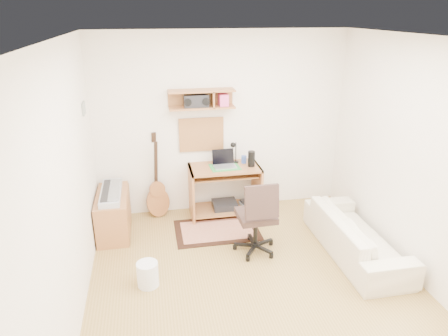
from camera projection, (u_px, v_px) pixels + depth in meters
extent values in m
cube|color=#A48244|center=(255.00, 286.00, 4.47)|extent=(3.60, 4.00, 0.01)
cube|color=white|center=(264.00, 38.00, 3.52)|extent=(3.60, 4.00, 0.01)
cube|color=white|center=(222.00, 124.00, 5.82)|extent=(3.60, 0.01, 2.60)
cube|color=white|center=(67.00, 191.00, 3.67)|extent=(0.01, 4.00, 2.60)
cube|color=white|center=(423.00, 164.00, 4.31)|extent=(0.01, 4.00, 2.60)
cube|color=#AC6C3C|center=(202.00, 99.00, 5.51)|extent=(0.90, 0.25, 0.26)
cube|color=tan|center=(201.00, 134.00, 5.80)|extent=(0.64, 0.03, 0.49)
cube|color=#4C8CBF|center=(84.00, 108.00, 4.89)|extent=(0.02, 0.20, 0.15)
cylinder|color=black|center=(251.00, 159.00, 5.75)|extent=(0.10, 0.10, 0.22)
cylinder|color=#3651A3|center=(244.00, 159.00, 5.89)|extent=(0.08, 0.08, 0.11)
cube|color=black|center=(196.00, 101.00, 5.50)|extent=(0.33, 0.15, 0.17)
cube|color=#D7B490|center=(217.00, 230.00, 5.57)|extent=(1.14, 0.76, 0.02)
cube|color=#AC6C3C|center=(113.00, 214.00, 5.45)|extent=(0.40, 0.90, 0.55)
cube|color=#B2B5BA|center=(111.00, 193.00, 5.34)|extent=(0.25, 0.82, 0.07)
cylinder|color=white|center=(148.00, 274.00, 4.43)|extent=(0.27, 0.27, 0.28)
cube|color=#A5A8AA|center=(257.00, 207.00, 6.06)|extent=(0.51, 0.43, 0.17)
imported|color=beige|center=(357.00, 229.00, 4.95)|extent=(0.50, 1.73, 0.68)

